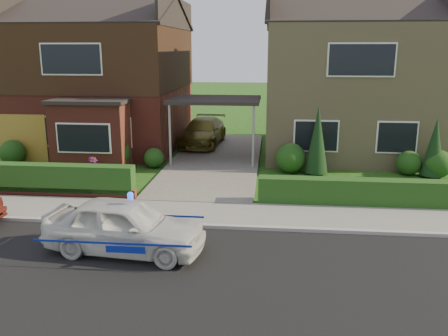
# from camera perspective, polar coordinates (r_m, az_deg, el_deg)

# --- Properties ---
(ground) EXTENTS (120.00, 120.00, 0.00)m
(ground) POSITION_cam_1_polar(r_m,az_deg,el_deg) (10.62, -8.26, -13.09)
(ground) COLOR #134612
(ground) RESTS_ON ground
(road) EXTENTS (60.00, 6.00, 0.02)m
(road) POSITION_cam_1_polar(r_m,az_deg,el_deg) (10.62, -8.26, -13.09)
(road) COLOR black
(road) RESTS_ON ground
(kerb) EXTENTS (60.00, 0.16, 0.12)m
(kerb) POSITION_cam_1_polar(r_m,az_deg,el_deg) (13.31, -5.12, -6.90)
(kerb) COLOR #9E9993
(kerb) RESTS_ON ground
(sidewalk) EXTENTS (60.00, 2.00, 0.10)m
(sidewalk) POSITION_cam_1_polar(r_m,az_deg,el_deg) (14.28, -4.32, -5.43)
(sidewalk) COLOR slate
(sidewalk) RESTS_ON ground
(driveway) EXTENTS (3.80, 12.00, 0.12)m
(driveway) POSITION_cam_1_polar(r_m,az_deg,el_deg) (20.83, -1.03, 0.97)
(driveway) COLOR #666059
(driveway) RESTS_ON ground
(house_left) EXTENTS (7.50, 9.53, 7.25)m
(house_left) POSITION_cam_1_polar(r_m,az_deg,el_deg) (24.47, -14.08, 11.41)
(house_left) COLOR maroon
(house_left) RESTS_ON ground
(house_right) EXTENTS (7.50, 8.06, 7.25)m
(house_right) POSITION_cam_1_polar(r_m,az_deg,el_deg) (23.40, 14.36, 10.92)
(house_right) COLOR tan
(house_right) RESTS_ON ground
(carport_link) EXTENTS (3.80, 3.00, 2.77)m
(carport_link) POSITION_cam_1_polar(r_m,az_deg,el_deg) (20.35, -1.08, 8.07)
(carport_link) COLOR black
(carport_link) RESTS_ON ground
(garage_door) EXTENTS (2.20, 0.10, 2.10)m
(garage_door) POSITION_cam_1_polar(r_m,az_deg,el_deg) (22.20, -23.08, 3.26)
(garage_door) COLOR brown
(garage_door) RESTS_ON ground
(dwarf_wall) EXTENTS (7.70, 0.25, 0.36)m
(dwarf_wall) POSITION_cam_1_polar(r_m,az_deg,el_deg) (17.25, -22.95, -2.61)
(dwarf_wall) COLOR maroon
(dwarf_wall) RESTS_ON ground
(hedge_left) EXTENTS (7.50, 0.55, 0.90)m
(hedge_left) POSITION_cam_1_polar(r_m,az_deg,el_deg) (17.43, -22.67, -3.04)
(hedge_left) COLOR #1B3912
(hedge_left) RESTS_ON ground
(hedge_right) EXTENTS (7.50, 0.55, 0.80)m
(hedge_right) POSITION_cam_1_polar(r_m,az_deg,el_deg) (15.64, 18.03, -4.54)
(hedge_right) COLOR #1B3912
(hedge_right) RESTS_ON ground
(shrub_left_far) EXTENTS (1.08, 1.08, 1.08)m
(shrub_left_far) POSITION_cam_1_polar(r_m,az_deg,el_deg) (22.02, -24.09, 1.72)
(shrub_left_far) COLOR #1B3912
(shrub_left_far) RESTS_ON ground
(shrub_left_mid) EXTENTS (1.32, 1.32, 1.32)m
(shrub_left_mid) POSITION_cam_1_polar(r_m,az_deg,el_deg) (19.96, -13.11, 1.77)
(shrub_left_mid) COLOR #1B3912
(shrub_left_mid) RESTS_ON ground
(shrub_left_near) EXTENTS (0.84, 0.84, 0.84)m
(shrub_left_near) POSITION_cam_1_polar(r_m,az_deg,el_deg) (19.84, -8.42, 1.20)
(shrub_left_near) COLOR #1B3912
(shrub_left_near) RESTS_ON ground
(shrub_right_near) EXTENTS (1.20, 1.20, 1.20)m
(shrub_right_near) POSITION_cam_1_polar(r_m,az_deg,el_deg) (19.03, 8.00, 1.21)
(shrub_right_near) COLOR #1B3912
(shrub_right_near) RESTS_ON ground
(shrub_right_mid) EXTENTS (0.96, 0.96, 0.96)m
(shrub_right_mid) POSITION_cam_1_polar(r_m,az_deg,el_deg) (19.88, 21.34, 0.57)
(shrub_right_mid) COLOR #1B3912
(shrub_right_mid) RESTS_ON ground
(shrub_right_far) EXTENTS (1.08, 1.08, 1.08)m
(shrub_right_far) POSITION_cam_1_polar(r_m,az_deg,el_deg) (19.88, 24.35, 0.45)
(shrub_right_far) COLOR #1B3912
(shrub_right_far) RESTS_ON ground
(conifer_a) EXTENTS (0.90, 0.90, 2.60)m
(conifer_a) POSITION_cam_1_polar(r_m,az_deg,el_deg) (18.75, 11.15, 3.08)
(conifer_a) COLOR black
(conifer_a) RESTS_ON ground
(conifer_b) EXTENTS (0.90, 0.90, 2.20)m
(conifer_b) POSITION_cam_1_polar(r_m,az_deg,el_deg) (19.70, 23.97, 2.05)
(conifer_b) COLOR black
(conifer_b) RESTS_ON ground
(police_car) EXTENTS (3.60, 4.07, 1.50)m
(police_car) POSITION_cam_1_polar(r_m,az_deg,el_deg) (11.76, -11.84, -6.90)
(police_car) COLOR silver
(police_car) RESTS_ON ground
(driveway_car) EXTENTS (2.12, 4.58, 1.30)m
(driveway_car) POSITION_cam_1_polar(r_m,az_deg,el_deg) (23.80, -2.56, 4.37)
(driveway_car) COLOR brown
(driveway_car) RESTS_ON driveway
(potted_plant_c) EXTENTS (0.56, 0.56, 0.72)m
(potted_plant_c) POSITION_cam_1_polar(r_m,az_deg,el_deg) (19.16, -15.47, 0.18)
(potted_plant_c) COLOR gray
(potted_plant_c) RESTS_ON ground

